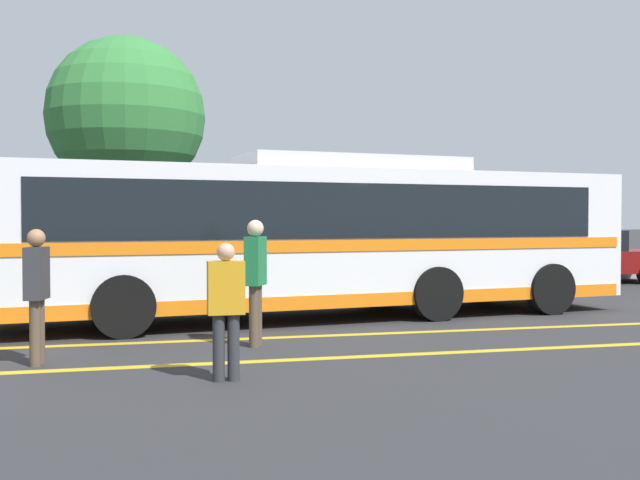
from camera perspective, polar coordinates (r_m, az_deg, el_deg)
ground_plane at (r=14.10m, az=-2.73°, el=-6.02°), size 220.00×220.00×0.00m
lane_strip_0 at (r=12.17m, az=2.51°, el=-7.21°), size 32.18×0.20×0.01m
lane_strip_1 at (r=10.40m, az=5.48°, el=-8.73°), size 32.18×0.20×0.01m
curb_strip at (r=20.99m, az=-4.54°, el=-3.32°), size 40.18×0.36×0.15m
transit_bus at (r=14.16m, az=0.05°, el=0.46°), size 12.68×4.04×3.05m
parked_car_2 at (r=19.60m, az=-9.72°, el=-1.89°), size 4.01×2.07×1.32m
parked_car_3 at (r=20.61m, az=4.11°, el=-1.50°), size 4.55×2.16×1.51m
parked_car_4 at (r=23.51m, az=19.62°, el=-1.20°), size 4.54×2.27×1.54m
pedestrian_0 at (r=10.99m, az=-4.94°, el=-2.57°), size 0.39×0.47×1.86m
pedestrian_1 at (r=10.20m, az=-20.78°, el=-3.41°), size 0.29×0.45×1.74m
pedestrian_2 at (r=8.68m, az=-7.18°, el=-4.80°), size 0.42×0.22×1.59m
tree_0 at (r=25.23m, az=-14.56°, el=9.10°), size 5.08×5.08×7.74m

